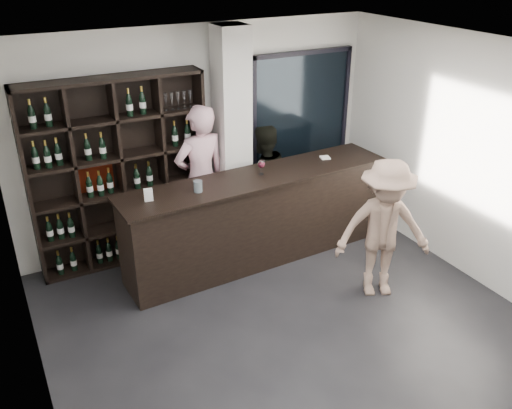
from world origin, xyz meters
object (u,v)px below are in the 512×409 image
wine_shelf (120,174)px  customer (384,230)px  tasting_counter (258,218)px  taster_pink (201,179)px  taster_black (263,180)px

wine_shelf → customer: 3.25m
tasting_counter → customer: (0.90, -1.35, 0.25)m
taster_pink → customer: (1.40, -2.00, -0.15)m
wine_shelf → taster_pink: size_ratio=1.21×
taster_pink → taster_black: (0.93, 0.00, -0.21)m
tasting_counter → customer: customer is taller
wine_shelf → tasting_counter: 1.81m
taster_pink → customer: bearing=118.5°
wine_shelf → tasting_counter: (1.50, -0.82, -0.61)m
wine_shelf → customer: (2.40, -2.17, -0.35)m
customer → tasting_counter: bearing=148.3°
customer → wine_shelf: bearing=162.6°
taster_black → customer: (0.47, -2.00, 0.06)m
taster_black → wine_shelf: bearing=-14.5°
tasting_counter → taster_black: 0.80m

